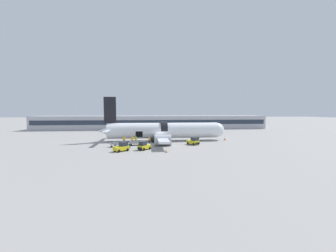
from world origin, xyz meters
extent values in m
plane|color=gray|center=(0.00, 0.00, 0.00)|extent=(500.00, 500.00, 0.00)
cube|color=#B2B2B7|center=(0.00, 40.75, 2.88)|extent=(99.22, 11.48, 5.75)
cube|color=#232D3D|center=(0.00, 34.94, 3.16)|extent=(97.23, 0.16, 1.84)
cylinder|color=white|center=(1.05, 2.20, 2.69)|extent=(28.50, 4.00, 4.00)
sphere|color=white|center=(15.30, 2.20, 2.69)|extent=(3.80, 3.80, 3.80)
cone|color=white|center=(-13.19, 2.20, 2.69)|extent=(4.60, 3.68, 3.68)
cylinder|color=black|center=(1.05, 2.16, 3.05)|extent=(1.71, 4.00, 4.00)
cube|color=black|center=(-12.44, 2.20, 7.97)|extent=(3.00, 0.28, 6.56)
cube|color=white|center=(-12.64, -1.65, 3.09)|extent=(0.92, 7.71, 0.20)
cube|color=white|center=(-12.64, 6.06, 3.09)|extent=(0.92, 7.71, 0.20)
cube|color=white|center=(-0.09, -5.28, 1.59)|extent=(2.19, 13.77, 0.40)
cube|color=white|center=(-0.09, 9.69, 1.59)|extent=(2.19, 13.77, 0.40)
cylinder|color=#B2B7BF|center=(0.11, -5.58, 1.26)|extent=(3.67, 2.46, 2.46)
cylinder|color=#B2B7BF|center=(0.11, 9.98, 1.26)|extent=(3.67, 2.46, 2.46)
cube|color=black|center=(-5.21, 0.22, 1.99)|extent=(1.70, 0.12, 1.40)
cylinder|color=#56565B|center=(9.89, 2.20, 1.17)|extent=(0.22, 0.22, 1.04)
sphere|color=black|center=(9.89, 2.20, 0.65)|extent=(1.29, 1.29, 1.29)
cylinder|color=#56565B|center=(-1.79, -0.50, 1.17)|extent=(0.22, 0.22, 1.04)
sphere|color=black|center=(-1.79, -0.50, 0.65)|extent=(1.29, 1.29, 1.29)
cylinder|color=#56565B|center=(-1.79, 4.90, 1.17)|extent=(0.22, 0.22, 1.04)
sphere|color=black|center=(-1.79, 4.90, 0.65)|extent=(1.29, 1.29, 1.29)
cube|color=yellow|center=(-8.32, -11.17, 0.60)|extent=(3.12, 2.94, 0.73)
cube|color=#232833|center=(-7.94, -10.86, 1.37)|extent=(1.78, 1.78, 0.79)
cube|color=black|center=(-7.20, -10.24, 0.46)|extent=(0.94, 1.10, 0.37)
sphere|color=black|center=(-7.13, -11.10, 0.28)|extent=(0.56, 0.56, 0.56)
sphere|color=black|center=(-8.03, -10.02, 0.28)|extent=(0.56, 0.56, 0.56)
sphere|color=black|center=(-8.61, -12.33, 0.28)|extent=(0.56, 0.56, 0.56)
sphere|color=black|center=(-9.51, -11.25, 0.28)|extent=(0.56, 0.56, 0.56)
cube|color=yellow|center=(7.16, -4.79, 0.60)|extent=(2.74, 3.10, 0.72)
cube|color=#232833|center=(7.42, -5.19, 1.34)|extent=(1.74, 1.72, 0.78)
cube|color=black|center=(7.93, -5.97, 0.45)|extent=(1.20, 0.83, 0.36)
sphere|color=black|center=(7.07, -5.95, 0.28)|extent=(0.56, 0.56, 0.56)
sphere|color=black|center=(8.27, -5.18, 0.28)|extent=(0.56, 0.56, 0.56)
sphere|color=black|center=(6.06, -4.40, 0.28)|extent=(0.56, 0.56, 0.56)
sphere|color=black|center=(7.26, -3.62, 0.28)|extent=(0.56, 0.56, 0.56)
cube|color=yellow|center=(-3.91, -9.98, 0.57)|extent=(2.71, 2.78, 0.67)
cube|color=#232833|center=(-4.22, -10.31, 1.28)|extent=(1.61, 1.61, 0.74)
cube|color=black|center=(-4.81, -10.96, 0.44)|extent=(0.97, 0.90, 0.34)
sphere|color=black|center=(-4.97, -10.19, 0.28)|extent=(0.56, 0.56, 0.56)
sphere|color=black|center=(-4.03, -11.05, 0.28)|extent=(0.56, 0.56, 0.56)
sphere|color=black|center=(-3.79, -8.91, 0.28)|extent=(0.56, 0.56, 0.56)
sphere|color=black|center=(-2.86, -9.77, 0.28)|extent=(0.56, 0.56, 0.56)
cube|color=#999BA0|center=(-5.93, -4.21, 0.44)|extent=(3.00, 1.88, 0.05)
cube|color=#999BA0|center=(-4.55, -4.04, 0.73)|extent=(0.25, 1.53, 0.53)
cube|color=#999BA0|center=(-5.83, -4.94, 0.73)|extent=(2.76, 0.41, 0.53)
cube|color=#999BA0|center=(-6.02, -3.47, 0.73)|extent=(2.76, 0.41, 0.53)
cube|color=#333338|center=(-4.08, -3.98, 0.26)|extent=(0.90, 0.19, 0.06)
sphere|color=black|center=(-4.85, -4.85, 0.20)|extent=(0.40, 0.40, 0.40)
sphere|color=black|center=(-5.04, -3.32, 0.20)|extent=(0.40, 0.40, 0.40)
sphere|color=black|center=(-6.81, -5.09, 0.20)|extent=(0.40, 0.40, 0.40)
sphere|color=black|center=(-7.00, -3.57, 0.20)|extent=(0.40, 0.40, 0.40)
cube|color=black|center=(-5.73, -4.44, 0.67)|extent=(0.52, 0.41, 0.41)
cube|color=#2D2D33|center=(-5.33, -4.02, 0.72)|extent=(0.57, 0.41, 0.50)
cube|color=#4C1E1E|center=(-6.58, -4.55, 0.62)|extent=(0.53, 0.34, 0.30)
cube|color=black|center=(-6.20, -4.09, 0.66)|extent=(0.54, 0.21, 0.39)
cube|color=#999BA0|center=(-9.60, -6.27, 0.57)|extent=(3.36, 2.53, 0.05)
cube|color=#999BA0|center=(-8.23, -6.92, 0.80)|extent=(0.63, 1.23, 0.40)
cube|color=#999BA0|center=(-9.87, -6.84, 0.80)|extent=(2.76, 1.35, 0.40)
cube|color=#999BA0|center=(-9.32, -5.69, 0.80)|extent=(2.76, 1.35, 0.40)
cube|color=#333338|center=(-7.80, -7.12, 0.33)|extent=(0.85, 0.46, 0.06)
sphere|color=black|center=(-8.91, -7.33, 0.20)|extent=(0.40, 0.40, 0.40)
sphere|color=black|center=(-8.34, -6.13, 0.20)|extent=(0.40, 0.40, 0.40)
sphere|color=black|center=(-10.86, -6.41, 0.20)|extent=(0.40, 0.40, 0.40)
sphere|color=black|center=(-10.29, -5.20, 0.20)|extent=(0.40, 0.40, 0.40)
cube|color=#1E2347|center=(-9.99, -6.37, 0.76)|extent=(0.52, 0.29, 0.33)
cube|color=olive|center=(-8.91, -6.37, 0.74)|extent=(0.47, 0.38, 0.29)
cylinder|color=#1E2338|center=(-2.81, -1.94, 0.40)|extent=(0.30, 0.30, 0.79)
cylinder|color=orange|center=(-2.81, -1.94, 1.10)|extent=(0.38, 0.38, 0.62)
sphere|color=beige|center=(-2.81, -1.94, 1.53)|extent=(0.22, 0.22, 0.22)
cylinder|color=orange|center=(-2.81, -2.16, 1.04)|extent=(0.12, 0.12, 0.57)
cylinder|color=orange|center=(-2.80, -1.72, 1.04)|extent=(0.12, 0.12, 0.57)
cylinder|color=#1E2338|center=(-6.00, -1.37, 0.42)|extent=(0.41, 0.41, 0.85)
cylinder|color=#B7E019|center=(-6.00, -1.37, 1.18)|extent=(0.53, 0.53, 0.67)
sphere|color=#9E7556|center=(-6.00, -1.37, 1.63)|extent=(0.23, 0.23, 0.23)
cylinder|color=#B7E019|center=(-6.22, -1.27, 1.11)|extent=(0.17, 0.17, 0.61)
cylinder|color=#B7E019|center=(-5.79, -1.48, 1.11)|extent=(0.17, 0.17, 0.61)
cylinder|color=#2D2D33|center=(-8.66, -1.91, 0.44)|extent=(0.33, 0.33, 0.88)
cylinder|color=orange|center=(-8.66, -1.91, 1.23)|extent=(0.42, 0.42, 0.69)
sphere|color=#9E7556|center=(-8.66, -1.91, 1.70)|extent=(0.24, 0.24, 0.24)
cylinder|color=orange|center=(-8.41, -1.92, 1.15)|extent=(0.14, 0.14, 0.64)
cylinder|color=orange|center=(-8.90, -1.90, 1.15)|extent=(0.14, 0.14, 0.64)
cylinder|color=#2D2D33|center=(-6.81, -1.78, 0.43)|extent=(0.35, 0.35, 0.86)
cylinder|color=orange|center=(-6.81, -1.78, 1.20)|extent=(0.45, 0.45, 0.68)
sphere|color=tan|center=(-6.81, -1.78, 1.66)|extent=(0.24, 0.24, 0.24)
cylinder|color=orange|center=(-7.04, -1.75, 1.12)|extent=(0.14, 0.14, 0.62)
cylinder|color=orange|center=(-6.57, -1.81, 1.12)|extent=(0.14, 0.14, 0.62)
cube|color=#14472D|center=(-7.10, -6.65, 0.28)|extent=(0.46, 0.19, 0.56)
cube|color=black|center=(-7.10, -6.65, 0.62)|extent=(0.29, 0.05, 0.12)
cube|color=black|center=(17.42, 1.71, 0.01)|extent=(0.60, 0.60, 0.03)
cone|color=orange|center=(17.42, 1.71, 0.37)|extent=(0.45, 0.45, 0.73)
cylinder|color=white|center=(17.42, 1.71, 0.40)|extent=(0.26, 0.26, 0.09)
cube|color=black|center=(0.09, -13.20, 0.01)|extent=(0.45, 0.45, 0.03)
cone|color=orange|center=(0.09, -13.20, 0.28)|extent=(0.33, 0.33, 0.56)
cylinder|color=white|center=(0.09, -13.20, 0.31)|extent=(0.19, 0.19, 0.07)
cube|color=black|center=(1.98, -5.37, 0.01)|extent=(0.53, 0.53, 0.03)
cone|color=orange|center=(1.98, -5.37, 0.28)|extent=(0.39, 0.39, 0.56)
cylinder|color=white|center=(1.98, -5.37, 0.31)|extent=(0.23, 0.23, 0.07)
camera|label=1|loc=(-3.84, -50.71, 7.50)|focal=22.00mm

